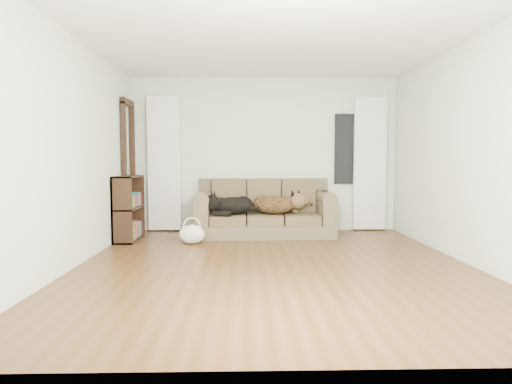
{
  "coord_description": "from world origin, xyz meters",
  "views": [
    {
      "loc": [
        -0.32,
        -4.85,
        1.19
      ],
      "look_at": [
        -0.17,
        1.6,
        0.73
      ],
      "focal_mm": 30.0,
      "sensor_mm": 36.0,
      "label": 1
    }
  ],
  "objects_px": {
    "bookshelf": "(129,207)",
    "dog_black_lab": "(230,206)",
    "dog_shepherd": "(276,205)",
    "sofa": "(265,207)",
    "tote_bag": "(192,233)"
  },
  "relations": [
    {
      "from": "dog_black_lab",
      "to": "sofa",
      "type": "bearing_deg",
      "value": 0.84
    },
    {
      "from": "bookshelf",
      "to": "dog_shepherd",
      "type": "bearing_deg",
      "value": 13.77
    },
    {
      "from": "dog_black_lab",
      "to": "bookshelf",
      "type": "height_order",
      "value": "bookshelf"
    },
    {
      "from": "dog_black_lab",
      "to": "dog_shepherd",
      "type": "xyz_separation_m",
      "value": [
        0.73,
        0.07,
        0.01
      ]
    },
    {
      "from": "tote_bag",
      "to": "dog_shepherd",
      "type": "bearing_deg",
      "value": 27.4
    },
    {
      "from": "sofa",
      "to": "bookshelf",
      "type": "height_order",
      "value": "bookshelf"
    },
    {
      "from": "bookshelf",
      "to": "tote_bag",
      "type": "bearing_deg",
      "value": -12.64
    },
    {
      "from": "sofa",
      "to": "tote_bag",
      "type": "relative_size",
      "value": 5.79
    },
    {
      "from": "dog_black_lab",
      "to": "tote_bag",
      "type": "distance_m",
      "value": 0.85
    },
    {
      "from": "dog_shepherd",
      "to": "bookshelf",
      "type": "xyz_separation_m",
      "value": [
        -2.25,
        -0.34,
        0.01
      ]
    },
    {
      "from": "dog_black_lab",
      "to": "bookshelf",
      "type": "distance_m",
      "value": 1.54
    },
    {
      "from": "tote_bag",
      "to": "bookshelf",
      "type": "relative_size",
      "value": 0.38
    },
    {
      "from": "sofa",
      "to": "bookshelf",
      "type": "xyz_separation_m",
      "value": [
        -2.07,
        -0.37,
        0.05
      ]
    },
    {
      "from": "bookshelf",
      "to": "dog_black_lab",
      "type": "bearing_deg",
      "value": 15.08
    },
    {
      "from": "dog_black_lab",
      "to": "tote_bag",
      "type": "bearing_deg",
      "value": -142.62
    }
  ]
}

